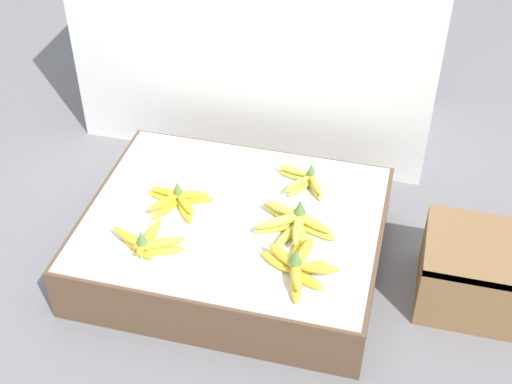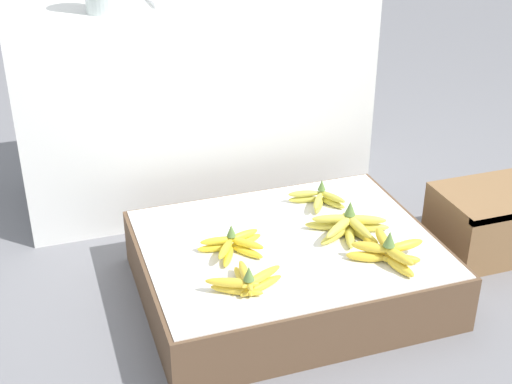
{
  "view_description": "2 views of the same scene",
  "coord_description": "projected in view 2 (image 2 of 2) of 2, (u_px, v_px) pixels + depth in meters",
  "views": [
    {
      "loc": [
        0.48,
        -1.59,
        1.67
      ],
      "look_at": [
        0.07,
        0.0,
        0.3
      ],
      "focal_mm": 50.0,
      "sensor_mm": 36.0,
      "label": 1
    },
    {
      "loc": [
        -0.71,
        -1.78,
        1.37
      ],
      "look_at": [
        -0.08,
        0.07,
        0.35
      ],
      "focal_mm": 50.0,
      "sensor_mm": 36.0,
      "label": 2
    }
  ],
  "objects": [
    {
      "name": "banana_bunch_middle_midleft",
      "position": [
        348.0,
        226.0,
        2.27
      ],
      "size": [
        0.26,
        0.2,
        0.11
      ],
      "color": "#DBCC4C",
      "rests_on": "display_platform"
    },
    {
      "name": "wooden_crate",
      "position": [
        490.0,
        221.0,
        2.51
      ],
      "size": [
        0.37,
        0.29,
        0.23
      ],
      "color": "olive",
      "rests_on": "ground_plane"
    },
    {
      "name": "banana_bunch_front_left",
      "position": [
        247.0,
        281.0,
        2.0
      ],
      "size": [
        0.24,
        0.16,
        0.1
      ],
      "color": "gold",
      "rests_on": "display_platform"
    },
    {
      "name": "banana_bunch_back_midleft",
      "position": [
        318.0,
        199.0,
        2.44
      ],
      "size": [
        0.18,
        0.14,
        0.08
      ],
      "color": "gold",
      "rests_on": "display_platform"
    },
    {
      "name": "ground_plane",
      "position": [
        287.0,
        292.0,
        2.33
      ],
      "size": [
        10.0,
        10.0,
        0.0
      ],
      "primitive_type": "plane",
      "color": "slate"
    },
    {
      "name": "display_platform",
      "position": [
        287.0,
        267.0,
        2.29
      ],
      "size": [
        0.93,
        0.74,
        0.19
      ],
      "color": "brown",
      "rests_on": "ground_plane"
    },
    {
      "name": "banana_bunch_middle_left",
      "position": [
        234.0,
        245.0,
        2.18
      ],
      "size": [
        0.22,
        0.16,
        0.09
      ],
      "color": "yellow",
      "rests_on": "display_platform"
    },
    {
      "name": "back_vendor_table",
      "position": [
        191.0,
        98.0,
        2.8
      ],
      "size": [
        1.33,
        0.55,
        0.8
      ],
      "color": "white",
      "rests_on": "ground_plane"
    },
    {
      "name": "banana_bunch_front_midleft",
      "position": [
        388.0,
        251.0,
        2.14
      ],
      "size": [
        0.24,
        0.24,
        0.11
      ],
      "color": "gold",
      "rests_on": "display_platform"
    }
  ]
}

